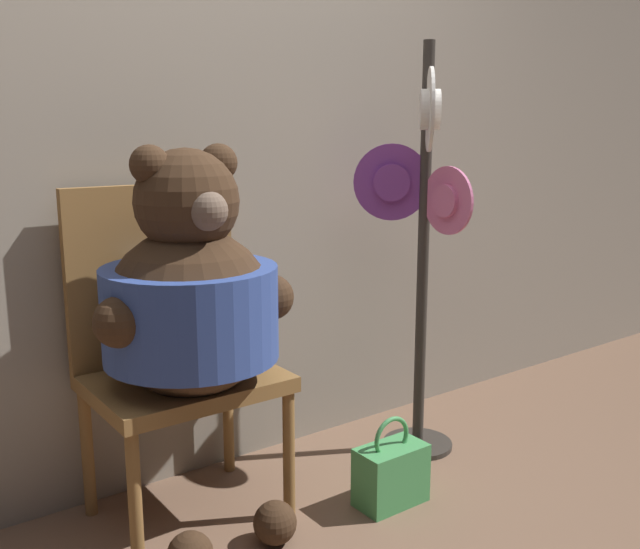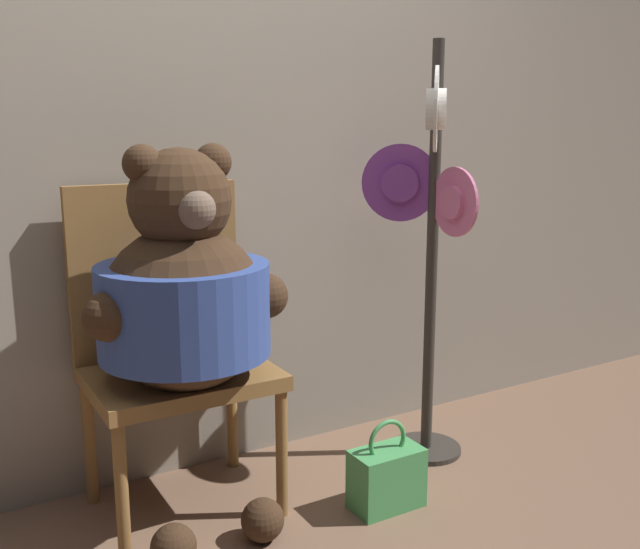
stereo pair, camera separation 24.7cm
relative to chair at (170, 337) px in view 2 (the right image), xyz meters
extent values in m
cube|color=gray|center=(0.16, 0.24, 0.62)|extent=(8.00, 0.10, 2.41)
cylinder|color=olive|center=(-0.26, -0.30, -0.36)|extent=(0.04, 0.04, 0.44)
cylinder|color=olive|center=(0.26, -0.30, -0.36)|extent=(0.04, 0.04, 0.44)
cylinder|color=olive|center=(-0.26, 0.11, -0.36)|extent=(0.04, 0.04, 0.44)
cylinder|color=olive|center=(0.26, 0.11, -0.36)|extent=(0.04, 0.04, 0.44)
cube|color=olive|center=(0.00, -0.09, -0.12)|extent=(0.59, 0.47, 0.05)
cube|color=olive|center=(0.00, 0.12, 0.21)|extent=(0.59, 0.04, 0.60)
sphere|color=#3D2819|center=(0.00, -0.16, 0.13)|extent=(0.53, 0.53, 0.53)
cylinder|color=#334C99|center=(0.00, -0.16, 0.13)|extent=(0.54, 0.54, 0.29)
sphere|color=#3D2819|center=(0.00, -0.16, 0.48)|extent=(0.32, 0.32, 0.32)
sphere|color=#3D2819|center=(-0.12, -0.16, 0.59)|extent=(0.12, 0.12, 0.12)
sphere|color=#3D2819|center=(0.11, -0.16, 0.59)|extent=(0.12, 0.12, 0.12)
sphere|color=brown|center=(0.00, -0.30, 0.46)|extent=(0.12, 0.12, 0.12)
sphere|color=#3D2819|center=(-0.26, -0.23, 0.16)|extent=(0.15, 0.15, 0.15)
sphere|color=#3D2819|center=(0.25, -0.23, 0.16)|extent=(0.15, 0.15, 0.15)
sphere|color=#3D2819|center=(-0.15, -0.40, -0.52)|extent=(0.14, 0.14, 0.14)
sphere|color=#3D2819|center=(0.14, -0.40, -0.52)|extent=(0.14, 0.14, 0.14)
cylinder|color=#332D28|center=(0.99, -0.16, -0.58)|extent=(0.28, 0.28, 0.02)
cylinder|color=#332D28|center=(0.99, -0.16, 0.21)|extent=(0.04, 0.04, 1.59)
cylinder|color=#D16693|center=(0.98, -0.29, 0.43)|extent=(0.03, 0.25, 0.25)
cylinder|color=#D16693|center=(0.98, -0.29, 0.43)|extent=(0.06, 0.12, 0.12)
cylinder|color=silver|center=(0.91, -0.26, 0.75)|extent=(0.20, 0.23, 0.30)
cylinder|color=silver|center=(0.91, -0.26, 0.75)|extent=(0.14, 0.15, 0.14)
cylinder|color=#7A388E|center=(0.89, -0.08, 0.49)|extent=(0.23, 0.20, 0.29)
cylinder|color=#7A388E|center=(0.89, -0.08, 0.49)|extent=(0.14, 0.13, 0.14)
cube|color=#479E56|center=(0.60, -0.43, -0.48)|extent=(0.24, 0.14, 0.21)
torus|color=#479E56|center=(0.60, -0.43, -0.34)|extent=(0.15, 0.02, 0.15)
camera|label=1|loc=(-0.94, -2.11, 0.69)|focal=40.00mm
camera|label=2|loc=(-0.73, -2.25, 0.69)|focal=40.00mm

